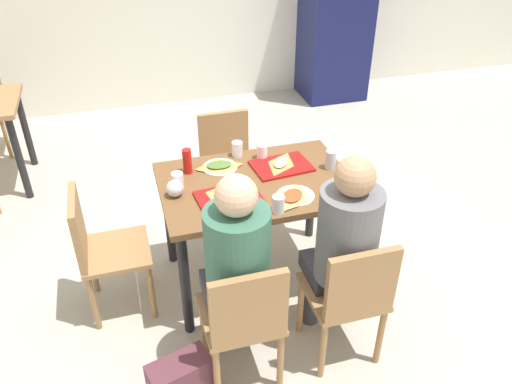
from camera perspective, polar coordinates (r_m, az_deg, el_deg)
name	(u,v)px	position (r m, az deg, el deg)	size (l,w,h in m)	color
ground_plane	(256,277)	(3.57, 0.00, -9.49)	(10.00, 10.00, 0.02)	#B2AD9E
main_table	(256,196)	(3.16, 0.00, -0.43)	(1.16, 0.80, 0.77)	brown
chair_near_left	(244,317)	(2.63, -1.33, -13.73)	(0.40, 0.40, 0.84)	#9E7247
chair_near_right	(350,294)	(2.79, 10.46, -11.09)	(0.40, 0.40, 0.84)	#9E7247
chair_far_side	(227,160)	(3.89, -3.22, 3.57)	(0.40, 0.40, 0.84)	#9E7247
chair_left_end	(100,245)	(3.18, -16.99, -5.71)	(0.40, 0.40, 0.84)	#9E7247
person_in_red	(236,262)	(2.56, -2.23, -7.75)	(0.32, 0.42, 1.25)	#383842
person_in_brown_jacket	(344,241)	(2.72, 9.73, -5.41)	(0.32, 0.42, 1.25)	#383842
tray_red_near	(229,198)	(2.94, -3.03, -0.64)	(0.36, 0.26, 0.02)	#B21414
tray_red_far	(281,166)	(3.25, 2.85, 2.92)	(0.36, 0.26, 0.02)	#B21414
paper_plate_center	(220,167)	(3.24, -4.03, 2.77)	(0.22, 0.22, 0.01)	white
paper_plate_near_edge	(295,196)	(2.97, 4.40, -0.40)	(0.22, 0.22, 0.01)	white
pizza_slice_a	(226,194)	(2.94, -3.39, -0.21)	(0.25, 0.26, 0.02)	tan
pizza_slice_b	(281,163)	(3.25, 2.80, 3.27)	(0.22, 0.25, 0.02)	#C68C47
pizza_slice_c	(219,165)	(3.24, -4.12, 2.96)	(0.23, 0.16, 0.02)	tan
pizza_slice_d	(292,196)	(2.94, 4.07, -0.49)	(0.26, 0.26, 0.02)	#DBAD60
plastic_cup_a	(237,149)	(3.35, -2.10, 4.79)	(0.07, 0.07, 0.10)	white
plastic_cup_b	(278,204)	(2.81, 2.50, -1.37)	(0.07, 0.07, 0.10)	white
plastic_cup_c	(178,181)	(3.05, -8.71, 1.26)	(0.07, 0.07, 0.10)	white
plastic_cup_d	(262,152)	(3.32, 0.67, 4.50)	(0.07, 0.07, 0.10)	white
soda_can	(331,160)	(3.24, 8.31, 3.57)	(0.07, 0.07, 0.12)	#B7BCC6
condiment_bottle	(187,161)	(3.18, -7.66, 3.41)	(0.06, 0.06, 0.16)	red
foil_bundle	(175,188)	(2.98, -9.02, 0.40)	(0.10, 0.10, 0.10)	silver
handbag	(181,381)	(2.86, -8.38, -20.10)	(0.32, 0.16, 0.28)	#592D38
drink_fridge	(336,14)	(6.10, 8.89, 18.96)	(0.70, 0.60, 1.90)	#14194C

